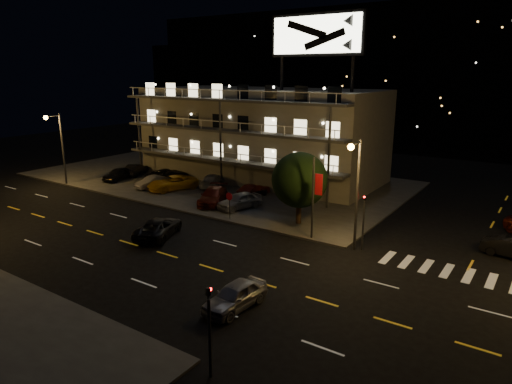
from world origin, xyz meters
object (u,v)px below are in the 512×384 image
Objects in this scene: lot_car_2 at (172,183)px; side_car_0 at (512,248)px; lot_car_7 at (213,180)px; road_car_west at (158,228)px; tree at (299,182)px; lot_car_4 at (240,200)px; road_car_east at (235,296)px.

lot_car_2 is 32.20m from side_car_0.
side_car_0 is at bearing 152.79° from lot_car_7.
tree is at bearing -153.72° from road_car_west.
tree is 16.08m from side_car_0.
lot_car_2 is at bearing -172.22° from lot_car_4.
road_car_east reaches higher than side_car_0.
side_car_0 is 20.09m from road_car_east.
lot_car_7 is at bearing 157.58° from tree.
lot_car_4 reaches higher than road_car_east.
road_car_west reaches higher than road_car_east.
lot_car_4 is 1.11× the size of side_car_0.
lot_car_7 is at bearing 135.51° from road_car_east.
tree reaches higher than side_car_0.
tree is at bearing 10.59° from lot_car_4.
road_car_east is (-11.69, -16.33, 0.06)m from side_car_0.
lot_car_2 reaches higher than lot_car_7.
tree is at bearing 109.26° from road_car_east.
lot_car_4 is 22.23m from side_car_0.
road_car_west is at bearing -27.96° from lot_car_2.
road_car_east is at bearing -38.29° from lot_car_4.
lot_car_4 is at bearing 99.40° from side_car_0.
lot_car_2 is 1.28× the size of road_car_east.
road_car_west is at bearing -80.41° from lot_car_4.
lot_car_4 is 0.86× the size of road_car_west.
tree is at bearing 103.45° from side_car_0.
tree is 1.12× the size of lot_car_2.
lot_car_2 is at bearing 145.18° from road_car_east.
lot_car_7 is at bearing -88.52° from road_car_west.
side_car_0 is (15.63, 2.20, -3.07)m from tree.
lot_car_2 is 13.95m from road_car_west.
lot_car_7 is 1.21× the size of side_car_0.
lot_car_7 is 15.52m from road_car_west.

